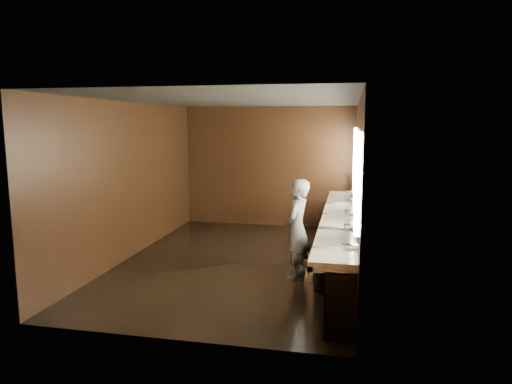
# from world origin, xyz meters

# --- Properties ---
(floor) EXTENTS (6.00, 6.00, 0.00)m
(floor) POSITION_xyz_m (0.00, 0.00, 0.00)
(floor) COLOR black
(floor) RESTS_ON ground
(ceiling) EXTENTS (4.00, 6.00, 0.02)m
(ceiling) POSITION_xyz_m (0.00, 0.00, 2.80)
(ceiling) COLOR #2D2D2B
(ceiling) RESTS_ON wall_back
(wall_back) EXTENTS (4.00, 0.02, 2.80)m
(wall_back) POSITION_xyz_m (0.00, 3.00, 1.40)
(wall_back) COLOR black
(wall_back) RESTS_ON floor
(wall_front) EXTENTS (4.00, 0.02, 2.80)m
(wall_front) POSITION_xyz_m (0.00, -3.00, 1.40)
(wall_front) COLOR black
(wall_front) RESTS_ON floor
(wall_left) EXTENTS (0.02, 6.00, 2.80)m
(wall_left) POSITION_xyz_m (-2.00, 0.00, 1.40)
(wall_left) COLOR black
(wall_left) RESTS_ON floor
(wall_right) EXTENTS (0.02, 6.00, 2.80)m
(wall_right) POSITION_xyz_m (2.00, 0.00, 1.40)
(wall_right) COLOR black
(wall_right) RESTS_ON floor
(sink_counter) EXTENTS (0.55, 5.40, 1.01)m
(sink_counter) POSITION_xyz_m (1.79, 0.00, 0.50)
(sink_counter) COLOR black
(sink_counter) RESTS_ON floor
(mirror_band) EXTENTS (0.06, 5.03, 1.15)m
(mirror_band) POSITION_xyz_m (1.98, -0.00, 1.75)
(mirror_band) COLOR white
(mirror_band) RESTS_ON wall_right
(person) EXTENTS (0.48, 0.63, 1.57)m
(person) POSITION_xyz_m (1.10, -0.63, 0.78)
(person) COLOR #90B1D7
(person) RESTS_ON floor
(trash_bin) EXTENTS (0.35, 0.35, 0.52)m
(trash_bin) POSITION_xyz_m (1.58, -1.12, 0.26)
(trash_bin) COLOR black
(trash_bin) RESTS_ON floor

